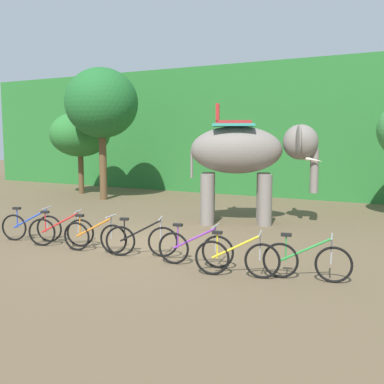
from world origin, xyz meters
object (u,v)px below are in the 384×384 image
(tree_center_right, at_px, (102,104))
(bike_orange, at_px, (95,236))
(bike_blue, at_px, (31,227))
(bike_purple, at_px, (195,248))
(bike_red, at_px, (61,231))
(tree_far_right, at_px, (80,134))
(bike_black, at_px, (141,240))
(elephant, at_px, (247,155))
(bike_yellow, at_px, (237,258))
(bike_green, at_px, (306,261))

(tree_center_right, distance_m, bike_orange, 10.28)
(bike_blue, bearing_deg, bike_purple, -0.17)
(bike_purple, bearing_deg, bike_red, -179.45)
(bike_orange, bearing_deg, bike_blue, 177.18)
(tree_far_right, relative_size, bike_blue, 2.44)
(bike_orange, height_order, bike_black, same)
(elephant, height_order, bike_yellow, elephant)
(bike_black, bearing_deg, tree_far_right, 138.13)
(tree_far_right, xyz_separation_m, bike_blue, (5.99, -8.58, -2.48))
(bike_purple, bearing_deg, elephant, 100.09)
(tree_far_right, distance_m, bike_orange, 12.24)
(elephant, xyz_separation_m, bike_blue, (-4.03, -5.17, -1.82))
(bike_blue, bearing_deg, tree_far_right, 124.90)
(bike_red, height_order, bike_orange, same)
(elephant, relative_size, bike_red, 2.63)
(bike_orange, distance_m, bike_purple, 2.69)
(tree_center_right, bearing_deg, bike_blue, -63.84)
(elephant, bearing_deg, bike_orange, -108.54)
(tree_far_right, bearing_deg, elephant, -18.83)
(tree_center_right, height_order, bike_blue, tree_center_right)
(tree_center_right, relative_size, elephant, 1.37)
(tree_center_right, bearing_deg, bike_yellow, -38.49)
(elephant, bearing_deg, bike_purple, -79.91)
(elephant, distance_m, bike_black, 5.41)
(tree_center_right, bearing_deg, bike_green, -33.57)
(bike_yellow, xyz_separation_m, bike_green, (1.27, 0.43, 0.00))
(bike_blue, distance_m, bike_purple, 4.95)
(tree_far_right, height_order, bike_purple, tree_far_right)
(bike_black, bearing_deg, bike_red, -176.26)
(elephant, distance_m, bike_green, 6.28)
(elephant, distance_m, bike_blue, 6.80)
(bike_yellow, bearing_deg, tree_center_right, 141.51)
(elephant, xyz_separation_m, bike_orange, (-1.77, -5.28, -1.82))
(bike_green, bearing_deg, bike_blue, -178.94)
(tree_far_right, xyz_separation_m, bike_red, (7.10, -8.64, -2.48))
(tree_center_right, xyz_separation_m, elephant, (7.67, -2.23, -1.99))
(elephant, bearing_deg, bike_red, -119.26)
(bike_blue, height_order, bike_black, same)
(tree_center_right, height_order, elephant, tree_center_right)
(bike_yellow, height_order, bike_green, same)
(bike_black, bearing_deg, elephant, 83.71)
(tree_far_right, bearing_deg, bike_green, -32.42)
(tree_far_right, distance_m, bike_red, 11.45)
(tree_center_right, xyz_separation_m, bike_green, (10.95, -7.27, -3.80))
(bike_red, relative_size, bike_orange, 0.94)
(bike_red, bearing_deg, bike_orange, -2.99)
(elephant, relative_size, bike_blue, 2.56)
(elephant, height_order, bike_orange, elephant)
(tree_center_right, relative_size, bike_red, 3.62)
(tree_center_right, distance_m, bike_green, 13.68)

